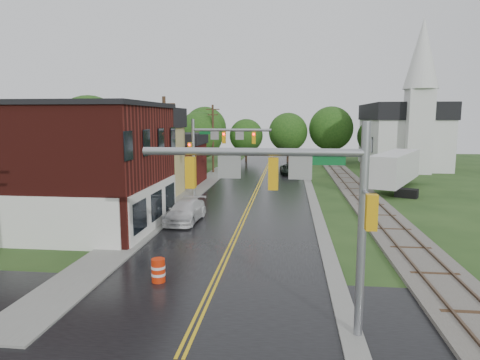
% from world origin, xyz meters
% --- Properties ---
extents(ground, '(160.00, 160.00, 0.00)m').
position_xyz_m(ground, '(0.00, 0.00, 0.00)').
color(ground, '#213C17').
rests_on(ground, ground).
extents(main_road, '(10.00, 90.00, 0.02)m').
position_xyz_m(main_road, '(0.00, 30.00, 0.00)').
color(main_road, black).
rests_on(main_road, ground).
extents(cross_road, '(60.00, 9.00, 0.02)m').
position_xyz_m(cross_road, '(0.00, 2.00, 0.00)').
color(cross_road, black).
rests_on(cross_road, ground).
extents(curb_right, '(0.80, 70.00, 0.12)m').
position_xyz_m(curb_right, '(5.40, 35.00, 0.00)').
color(curb_right, gray).
rests_on(curb_right, ground).
extents(sidewalk_left, '(2.40, 50.00, 0.12)m').
position_xyz_m(sidewalk_left, '(-6.20, 25.00, 0.00)').
color(sidewalk_left, gray).
rests_on(sidewalk_left, ground).
extents(brick_building, '(14.30, 10.30, 8.30)m').
position_xyz_m(brick_building, '(-12.48, 15.00, 4.15)').
color(brick_building, '#46130F').
rests_on(brick_building, ground).
extents(yellow_house, '(8.00, 7.00, 6.40)m').
position_xyz_m(yellow_house, '(-11.00, 26.00, 3.20)').
color(yellow_house, tan).
rests_on(yellow_house, ground).
extents(darkred_building, '(7.00, 6.00, 4.40)m').
position_xyz_m(darkred_building, '(-10.00, 35.00, 2.20)').
color(darkred_building, '#3F0F0C').
rests_on(darkred_building, ground).
extents(church, '(10.40, 18.40, 20.00)m').
position_xyz_m(church, '(20.00, 53.74, 5.83)').
color(church, silver).
rests_on(church, ground).
extents(railroad, '(3.20, 80.00, 0.30)m').
position_xyz_m(railroad, '(10.00, 35.00, 0.11)').
color(railroad, '#59544C').
rests_on(railroad, ground).
extents(traffic_signal_near, '(7.34, 0.30, 7.20)m').
position_xyz_m(traffic_signal_near, '(3.47, 2.00, 4.97)').
color(traffic_signal_near, gray).
rests_on(traffic_signal_near, ground).
extents(traffic_signal_far, '(7.34, 0.43, 7.20)m').
position_xyz_m(traffic_signal_far, '(-3.47, 27.00, 4.97)').
color(traffic_signal_far, gray).
rests_on(traffic_signal_far, ground).
extents(utility_pole_b, '(1.80, 0.28, 9.00)m').
position_xyz_m(utility_pole_b, '(-6.80, 22.00, 4.72)').
color(utility_pole_b, '#382616').
rests_on(utility_pole_b, ground).
extents(utility_pole_c, '(1.80, 0.28, 9.00)m').
position_xyz_m(utility_pole_c, '(-6.80, 44.00, 4.72)').
color(utility_pole_c, '#382616').
rests_on(utility_pole_c, ground).
extents(tree_left_a, '(6.80, 6.80, 8.67)m').
position_xyz_m(tree_left_a, '(-19.85, 21.90, 5.11)').
color(tree_left_a, black).
rests_on(tree_left_a, ground).
extents(tree_left_b, '(7.60, 7.60, 9.69)m').
position_xyz_m(tree_left_b, '(-17.85, 31.90, 5.72)').
color(tree_left_b, black).
rests_on(tree_left_b, ground).
extents(tree_left_c, '(6.00, 6.00, 7.65)m').
position_xyz_m(tree_left_c, '(-13.85, 39.90, 4.51)').
color(tree_left_c, black).
rests_on(tree_left_c, ground).
extents(tree_left_e, '(6.40, 6.40, 8.16)m').
position_xyz_m(tree_left_e, '(-8.85, 45.90, 4.81)').
color(tree_left_e, black).
rests_on(tree_left_e, ground).
extents(suv_dark, '(2.63, 4.89, 1.30)m').
position_xyz_m(suv_dark, '(3.29, 43.56, 0.65)').
color(suv_dark, black).
rests_on(suv_dark, ground).
extents(pickup_white, '(2.36, 5.22, 1.48)m').
position_xyz_m(pickup_white, '(-4.00, 17.11, 0.74)').
color(pickup_white, white).
rests_on(pickup_white, ground).
extents(semi_trailer, '(7.43, 11.99, 3.80)m').
position_xyz_m(semi_trailer, '(14.08, 33.09, 2.26)').
color(semi_trailer, black).
rests_on(semi_trailer, ground).
extents(construction_barrel, '(0.74, 0.74, 1.08)m').
position_xyz_m(construction_barrel, '(-2.50, 5.98, 0.54)').
color(construction_barrel, red).
rests_on(construction_barrel, ground).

